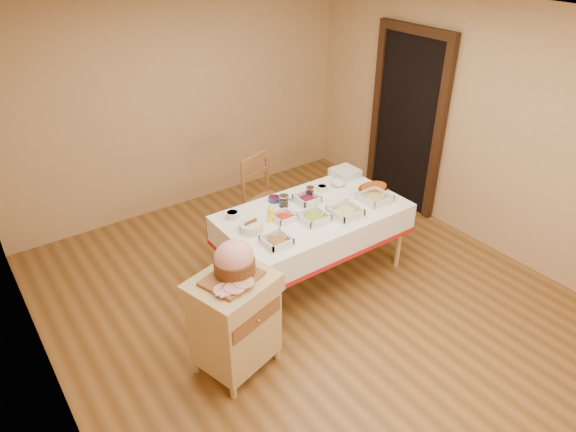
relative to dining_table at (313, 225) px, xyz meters
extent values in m
plane|color=brown|center=(-0.30, -0.30, -0.60)|extent=(5.00, 5.00, 0.00)
plane|color=white|center=(-0.30, -0.30, 2.00)|extent=(5.00, 5.00, 0.00)
plane|color=tan|center=(-0.30, 2.20, 0.70)|extent=(4.50, 0.00, 4.50)
plane|color=tan|center=(-2.55, -0.30, 0.70)|extent=(0.00, 5.00, 5.00)
plane|color=tan|center=(1.95, -0.30, 0.70)|extent=(0.00, 5.00, 5.00)
cube|color=black|center=(1.91, 0.60, 0.45)|extent=(0.06, 0.90, 2.10)
cube|color=#321C0F|center=(1.89, 0.10, 0.45)|extent=(0.08, 0.10, 2.10)
cube|color=#321C0F|center=(1.89, 1.10, 0.45)|extent=(0.08, 0.10, 2.10)
cube|color=#321C0F|center=(1.89, 0.60, 1.55)|extent=(0.08, 1.10, 0.10)
cube|color=tan|center=(0.00, 0.00, 0.13)|extent=(1.80, 1.00, 0.04)
cylinder|color=tan|center=(-0.82, -0.42, -0.24)|extent=(0.05, 0.05, 0.71)
cylinder|color=tan|center=(-0.82, 0.42, -0.24)|extent=(0.05, 0.05, 0.71)
cylinder|color=tan|center=(0.82, -0.42, -0.24)|extent=(0.05, 0.05, 0.71)
cylinder|color=tan|center=(0.82, 0.42, -0.24)|extent=(0.05, 0.05, 0.71)
cube|color=white|center=(0.00, 0.00, 0.16)|extent=(1.82, 1.02, 0.01)
cube|color=tan|center=(-1.28, -0.64, -0.18)|extent=(0.69, 0.62, 0.63)
cube|color=tan|center=(-1.28, -0.64, 0.21)|extent=(0.74, 0.67, 0.16)
cube|color=brown|center=(-1.28, -0.88, 0.03)|extent=(0.51, 0.15, 0.13)
sphere|color=gold|center=(-1.28, -0.89, 0.03)|extent=(0.03, 0.03, 0.03)
cylinder|color=tan|center=(-1.54, -0.85, -0.55)|extent=(0.05, 0.05, 0.10)
cylinder|color=tan|center=(-1.54, -0.43, -0.55)|extent=(0.05, 0.05, 0.10)
cylinder|color=tan|center=(-1.02, -0.85, -0.55)|extent=(0.05, 0.05, 0.10)
cylinder|color=tan|center=(-1.02, -0.43, -0.55)|extent=(0.05, 0.05, 0.10)
cube|color=brown|center=(-0.03, 0.73, -0.08)|extent=(0.57, 0.56, 0.03)
cylinder|color=brown|center=(-0.16, 0.48, -0.35)|extent=(0.04, 0.04, 0.50)
cylinder|color=brown|center=(-0.27, 0.86, -0.35)|extent=(0.04, 0.04, 0.50)
cylinder|color=brown|center=(0.22, 0.59, -0.35)|extent=(0.04, 0.04, 0.50)
cylinder|color=brown|center=(0.11, 0.98, -0.35)|extent=(0.04, 0.04, 0.50)
cylinder|color=brown|center=(-0.27, 0.86, 0.17)|extent=(0.04, 0.04, 0.53)
cylinder|color=brown|center=(0.11, 0.98, 0.17)|extent=(0.04, 0.04, 0.53)
cube|color=brown|center=(-0.08, 0.92, 0.39)|extent=(0.41, 0.15, 0.10)
cube|color=brown|center=(-1.28, -0.64, 0.30)|extent=(0.41, 0.33, 0.03)
ellipsoid|color=pink|center=(-1.23, -0.60, 0.45)|extent=(0.31, 0.28, 0.27)
cylinder|color=#5D3415|center=(-1.23, -0.60, 0.38)|extent=(0.32, 0.32, 0.10)
cube|color=silver|center=(-1.33, -0.80, 0.32)|extent=(0.26, 0.12, 0.00)
cylinder|color=silver|center=(-1.36, -0.69, 0.32)|extent=(0.30, 0.09, 0.01)
cube|color=silver|center=(-0.62, -0.28, 0.17)|extent=(0.23, 0.23, 0.01)
ellipsoid|color=red|center=(-0.62, -0.28, 0.19)|extent=(0.17, 0.17, 0.06)
cylinder|color=silver|center=(-0.57, -0.30, 0.19)|extent=(0.14, 0.01, 0.10)
cube|color=silver|center=(-0.11, -0.15, 0.17)|extent=(0.25, 0.25, 0.01)
ellipsoid|color=yellow|center=(-0.11, -0.15, 0.19)|extent=(0.19, 0.19, 0.07)
cylinder|color=silver|center=(-0.06, -0.17, 0.20)|extent=(0.14, 0.01, 0.10)
cube|color=silver|center=(0.19, -0.25, 0.17)|extent=(0.27, 0.27, 0.02)
ellipsoid|color=#DACB74|center=(0.19, -0.25, 0.20)|extent=(0.21, 0.21, 0.07)
cylinder|color=silver|center=(0.25, -0.27, 0.20)|extent=(0.15, 0.01, 0.11)
cube|color=silver|center=(0.62, -0.21, 0.17)|extent=(0.28, 0.28, 0.02)
ellipsoid|color=tan|center=(0.62, -0.21, 0.20)|extent=(0.21, 0.21, 0.07)
cylinder|color=silver|center=(0.68, -0.23, 0.20)|extent=(0.15, 0.01, 0.11)
cube|color=silver|center=(-0.34, 0.02, 0.17)|extent=(0.20, 0.20, 0.01)
ellipsoid|color=red|center=(-0.34, 0.02, 0.19)|extent=(0.15, 0.15, 0.05)
cylinder|color=silver|center=(-0.30, 0.00, 0.19)|extent=(0.13, 0.01, 0.10)
cube|color=silver|center=(0.05, 0.17, 0.17)|extent=(0.22, 0.22, 0.01)
ellipsoid|color=maroon|center=(0.05, 0.17, 0.19)|extent=(0.17, 0.17, 0.06)
cylinder|color=silver|center=(0.10, 0.15, 0.20)|extent=(0.14, 0.01, 0.11)
cylinder|color=silver|center=(-0.71, 0.34, 0.19)|extent=(0.13, 0.13, 0.06)
cylinder|color=black|center=(-0.71, 0.34, 0.21)|extent=(0.10, 0.10, 0.02)
cylinder|color=navy|center=(-0.21, 0.38, 0.19)|extent=(0.12, 0.12, 0.05)
cylinder|color=maroon|center=(-0.21, 0.38, 0.20)|extent=(0.09, 0.09, 0.02)
cylinder|color=silver|center=(0.33, 0.27, 0.19)|extent=(0.11, 0.11, 0.05)
cylinder|color=red|center=(0.33, 0.27, 0.21)|extent=(0.09, 0.09, 0.02)
imported|color=silver|center=(-0.02, 0.33, 0.18)|extent=(0.19, 0.19, 0.04)
imported|color=silver|center=(0.54, 0.27, 0.19)|extent=(0.18, 0.18, 0.05)
cylinder|color=silver|center=(-0.19, 0.23, 0.22)|extent=(0.09, 0.09, 0.11)
cylinder|color=silver|center=(-0.19, 0.23, 0.28)|extent=(0.10, 0.10, 0.01)
cylinder|color=black|center=(-0.19, 0.23, 0.20)|extent=(0.08, 0.08, 0.08)
cylinder|color=silver|center=(0.15, 0.24, 0.21)|extent=(0.08, 0.08, 0.10)
cylinder|color=silver|center=(0.15, 0.24, 0.27)|extent=(0.09, 0.09, 0.01)
cylinder|color=black|center=(0.15, 0.24, 0.20)|extent=(0.07, 0.07, 0.07)
cylinder|color=yellow|center=(-0.45, 0.07, 0.23)|extent=(0.06, 0.06, 0.14)
cone|color=yellow|center=(-0.45, 0.07, 0.32)|extent=(0.04, 0.04, 0.04)
cylinder|color=silver|center=(-0.69, 0.04, 0.20)|extent=(0.22, 0.22, 0.08)
cube|color=silver|center=(0.75, 0.40, 0.17)|extent=(0.27, 0.27, 0.01)
cube|color=silver|center=(0.75, 0.40, 0.18)|extent=(0.27, 0.27, 0.01)
cube|color=silver|center=(0.75, 0.40, 0.20)|extent=(0.27, 0.27, 0.01)
cube|color=silver|center=(0.75, 0.40, 0.22)|extent=(0.27, 0.27, 0.01)
cube|color=silver|center=(0.75, 0.40, 0.24)|extent=(0.27, 0.27, 0.01)
ellipsoid|color=gold|center=(0.77, -0.03, 0.18)|extent=(0.36, 0.26, 0.03)
ellipsoid|color=#A94A12|center=(0.77, -0.03, 0.19)|extent=(0.31, 0.22, 0.04)
camera|label=1|loc=(-2.73, -3.37, 2.65)|focal=32.00mm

